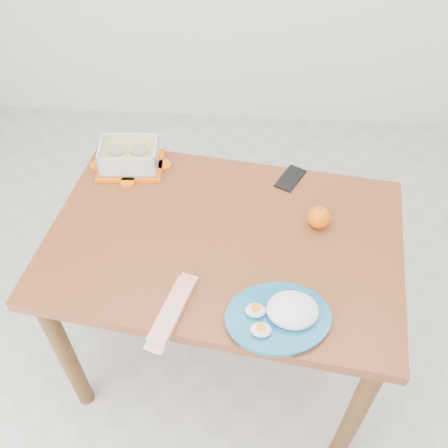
# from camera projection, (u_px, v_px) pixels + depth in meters

# --- Properties ---
(ground) EXTENTS (3.50, 3.50, 0.00)m
(ground) POSITION_uv_depth(u_px,v_px,m) (257.00, 366.00, 2.08)
(ground) COLOR #B7B7B2
(ground) RESTS_ON ground
(dining_table) EXTENTS (1.20, 0.88, 0.75)m
(dining_table) POSITION_uv_depth(u_px,v_px,m) (224.00, 258.00, 1.66)
(dining_table) COLOR brown
(dining_table) RESTS_ON ground
(food_container) EXTENTS (0.24, 0.19, 0.10)m
(food_container) POSITION_uv_depth(u_px,v_px,m) (129.00, 157.00, 1.77)
(food_container) COLOR #FF6407
(food_container) RESTS_ON dining_table
(orange_fruit) EXTENTS (0.07, 0.07, 0.07)m
(orange_fruit) POSITION_uv_depth(u_px,v_px,m) (319.00, 217.00, 1.58)
(orange_fruit) COLOR orange
(orange_fruit) RESTS_ON dining_table
(rice_plate) EXTENTS (0.33, 0.33, 0.08)m
(rice_plate) POSITION_uv_depth(u_px,v_px,m) (283.00, 314.00, 1.36)
(rice_plate) COLOR #1A678F
(rice_plate) RESTS_ON dining_table
(candy_bar) EXTENTS (0.11, 0.23, 0.02)m
(candy_bar) POSITION_uv_depth(u_px,v_px,m) (172.00, 310.00, 1.38)
(candy_bar) COLOR red
(candy_bar) RESTS_ON dining_table
(smartphone) EXTENTS (0.12, 0.14, 0.01)m
(smartphone) POSITION_uv_depth(u_px,v_px,m) (290.00, 178.00, 1.75)
(smartphone) COLOR black
(smartphone) RESTS_ON dining_table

